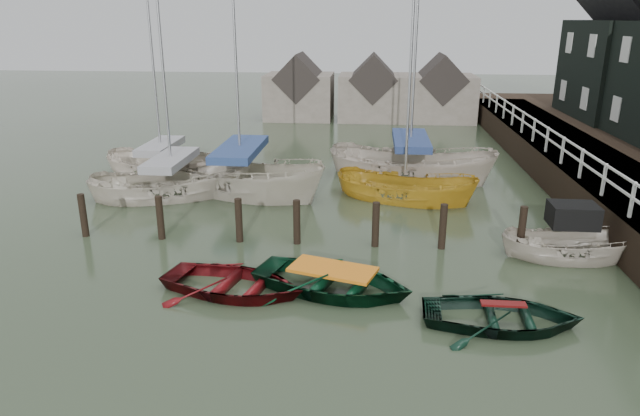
# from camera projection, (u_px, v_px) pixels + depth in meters

# --- Properties ---
(ground) EXTENTS (120.00, 120.00, 0.00)m
(ground) POSITION_uv_depth(u_px,v_px,m) (328.00, 288.00, 14.68)
(ground) COLOR #2C3823
(ground) RESTS_ON ground
(pier) EXTENTS (3.04, 32.00, 2.70)m
(pier) POSITION_uv_depth(u_px,v_px,m) (580.00, 171.00, 23.07)
(pier) COLOR black
(pier) RESTS_ON ground
(mooring_pilings) EXTENTS (13.72, 0.22, 1.80)m
(mooring_pilings) POSITION_uv_depth(u_px,v_px,m) (300.00, 228.00, 17.45)
(mooring_pilings) COLOR black
(mooring_pilings) RESTS_ON ground
(far_sheds) EXTENTS (14.00, 4.08, 4.39)m
(far_sheds) POSITION_uv_depth(u_px,v_px,m) (370.00, 92.00, 38.57)
(far_sheds) COLOR #665B51
(far_sheds) RESTS_ON ground
(rowboat_red) EXTENTS (4.26, 3.48, 0.77)m
(rowboat_red) POSITION_uv_depth(u_px,v_px,m) (234.00, 292.00, 14.49)
(rowboat_red) COLOR #550C0F
(rowboat_red) RESTS_ON ground
(rowboat_green) EXTENTS (4.83, 4.07, 0.86)m
(rowboat_green) POSITION_uv_depth(u_px,v_px,m) (333.00, 291.00, 14.54)
(rowboat_green) COLOR black
(rowboat_green) RESTS_ON ground
(rowboat_dkgreen) EXTENTS (3.67, 2.70, 0.74)m
(rowboat_dkgreen) POSITION_uv_depth(u_px,v_px,m) (501.00, 325.00, 12.93)
(rowboat_dkgreen) COLOR black
(rowboat_dkgreen) RESTS_ON ground
(motorboat) EXTENTS (3.96, 1.55, 2.36)m
(motorboat) POSITION_uv_depth(u_px,v_px,m) (569.00, 255.00, 16.46)
(motorboat) COLOR #BBB0A0
(motorboat) RESTS_ON ground
(sailboat_a) EXTENTS (6.67, 4.46, 12.04)m
(sailboat_a) POSITION_uv_depth(u_px,v_px,m) (174.00, 194.00, 22.26)
(sailboat_a) COLOR beige
(sailboat_a) RESTS_ON ground
(sailboat_b) EXTENTS (8.14, 5.79, 12.06)m
(sailboat_b) POSITION_uv_depth(u_px,v_px,m) (242.00, 190.00, 22.80)
(sailboat_b) COLOR beige
(sailboat_b) RESTS_ON ground
(sailboat_c) EXTENTS (5.93, 3.85, 9.75)m
(sailboat_c) POSITION_uv_depth(u_px,v_px,m) (404.00, 199.00, 21.89)
(sailboat_c) COLOR #BE9023
(sailboat_c) RESTS_ON ground
(sailboat_d) EXTENTS (7.81, 4.83, 12.43)m
(sailboat_d) POSITION_uv_depth(u_px,v_px,m) (409.00, 177.00, 24.70)
(sailboat_d) COLOR beige
(sailboat_d) RESTS_ON ground
(sailboat_e) EXTENTS (6.24, 4.11, 9.26)m
(sailboat_e) POSITION_uv_depth(u_px,v_px,m) (163.00, 175.00, 25.00)
(sailboat_e) COLOR beige
(sailboat_e) RESTS_ON ground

